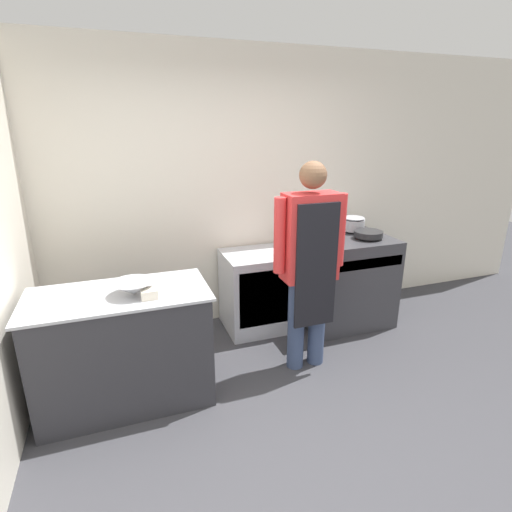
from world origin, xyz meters
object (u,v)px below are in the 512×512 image
Objects in this scene: stock_pot at (322,223)px; sauce_pot at (353,223)px; mixing_bowl at (133,288)px; stove at (342,279)px; fridge_unit at (258,291)px; person_cook at (310,257)px; plastic_tub at (149,293)px; saute_pan at (368,234)px.

sauce_pot is at bearing 0.00° from stock_pot.
sauce_pot is at bearing 19.92° from mixing_bowl.
stock_pot is 1.20× the size of sauce_pot.
stove is at bearing -142.21° from sauce_pot.
person_cook reaches higher than fridge_unit.
person_cook is 15.82× the size of plastic_tub.
person_cook is (-0.73, -0.66, 0.52)m from stove.
mixing_bowl is 1.03× the size of saute_pan.
saute_pan reaches higher than plastic_tub.
fridge_unit is (-0.88, 0.13, -0.06)m from stove.
person_cook reaches higher than stock_pot.
mixing_bowl reaches higher than plastic_tub.
fridge_unit is at bearing 33.86° from mixing_bowl.
saute_pan is at bearing 30.04° from person_cook.
fridge_unit is 1.23m from saute_pan.
plastic_tub is (-1.99, -0.78, 0.44)m from stove.
stove is at bearing -8.19° from fridge_unit.
fridge_unit is 3.41× the size of sauce_pot.
mixing_bowl is (-1.36, -0.02, -0.07)m from person_cook.
stock_pot reaches higher than plastic_tub.
mixing_bowl is 1.26× the size of sauce_pot.
sauce_pot is at bearing 90.00° from saute_pan.
fridge_unit is 0.94m from stock_pot.
person_cook reaches higher than plastic_tub.
person_cook is at bearing -149.96° from saute_pan.
stove reaches higher than fridge_unit.
sauce_pot is (2.17, 0.91, 0.11)m from plastic_tub.
fridge_unit is 2.72× the size of mixing_bowl.
saute_pan is at bearing -35.89° from stock_pot.
sauce_pot is (1.06, 0.01, 0.61)m from fridge_unit.
fridge_unit is 1.22m from sauce_pot.
stock_pot is 0.47m from saute_pan.
plastic_tub is at bearing -140.92° from fridge_unit.
sauce_pot is at bearing 41.28° from person_cook.
mixing_bowl is 2.41m from sauce_pot.
plastic_tub is at bearing -174.79° from person_cook.
saute_pan is 0.28m from sauce_pot.
mixing_bowl is at bearing 136.13° from plastic_tub.
person_cook is 1.27m from plastic_tub.
person_cook is (0.15, -0.79, 0.59)m from fridge_unit.
stove is 2.25m from mixing_bowl.
saute_pan reaches higher than fridge_unit.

